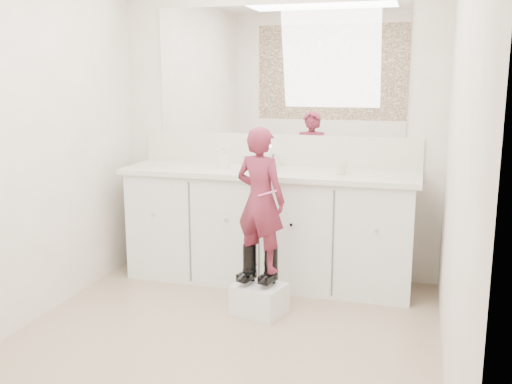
% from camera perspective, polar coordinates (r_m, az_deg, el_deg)
% --- Properties ---
extents(floor, '(3.00, 3.00, 0.00)m').
position_cam_1_polar(floor, '(3.54, -4.11, -15.34)').
color(floor, '#8A785A').
rests_on(floor, ground).
extents(wall_back, '(2.60, 0.00, 2.60)m').
position_cam_1_polar(wall_back, '(4.61, 2.19, 6.54)').
color(wall_back, beige).
rests_on(wall_back, floor).
extents(wall_front, '(2.60, 0.00, 2.60)m').
position_cam_1_polar(wall_front, '(1.88, -20.75, -1.31)').
color(wall_front, beige).
rests_on(wall_front, floor).
extents(wall_left, '(0.00, 3.00, 3.00)m').
position_cam_1_polar(wall_left, '(3.84, -22.97, 4.67)').
color(wall_left, beige).
rests_on(wall_left, floor).
extents(wall_right, '(0.00, 3.00, 3.00)m').
position_cam_1_polar(wall_right, '(2.99, 19.66, 3.25)').
color(wall_right, beige).
rests_on(wall_right, floor).
extents(vanity_cabinet, '(2.20, 0.55, 0.85)m').
position_cam_1_polar(vanity_cabinet, '(4.48, 1.26, -3.67)').
color(vanity_cabinet, silver).
rests_on(vanity_cabinet, floor).
extents(countertop, '(2.28, 0.58, 0.04)m').
position_cam_1_polar(countertop, '(4.37, 1.23, 1.92)').
color(countertop, beige).
rests_on(countertop, vanity_cabinet).
extents(backsplash, '(2.28, 0.03, 0.25)m').
position_cam_1_polar(backsplash, '(4.61, 2.13, 4.23)').
color(backsplash, beige).
rests_on(backsplash, countertop).
extents(mirror, '(2.00, 0.02, 1.00)m').
position_cam_1_polar(mirror, '(4.58, 2.19, 12.02)').
color(mirror, white).
rests_on(mirror, wall_back).
extents(dot_panel, '(2.00, 0.01, 1.20)m').
position_cam_1_polar(dot_panel, '(1.84, -21.56, 12.53)').
color(dot_panel, '#472819').
rests_on(dot_panel, wall_front).
extents(faucet, '(0.08, 0.08, 0.10)m').
position_cam_1_polar(faucet, '(4.52, 1.78, 3.13)').
color(faucet, silver).
rests_on(faucet, countertop).
extents(cup, '(0.11, 0.11, 0.09)m').
position_cam_1_polar(cup, '(4.25, 8.50, 2.41)').
color(cup, beige).
rests_on(cup, countertop).
extents(soap_bottle, '(0.10, 0.10, 0.17)m').
position_cam_1_polar(soap_bottle, '(4.48, -3.29, 3.47)').
color(soap_bottle, beige).
rests_on(soap_bottle, countertop).
extents(step_stool, '(0.38, 0.35, 0.21)m').
position_cam_1_polar(step_stool, '(3.96, 0.35, -10.64)').
color(step_stool, silver).
rests_on(step_stool, floor).
extents(boot_left, '(0.14, 0.20, 0.27)m').
position_cam_1_polar(boot_left, '(3.92, -0.63, -7.19)').
color(boot_left, black).
rests_on(boot_left, step_stool).
extents(boot_right, '(0.14, 0.20, 0.27)m').
position_cam_1_polar(boot_right, '(3.88, 1.51, -7.39)').
color(boot_right, black).
rests_on(boot_right, step_stool).
extents(toddler, '(0.40, 0.32, 0.97)m').
position_cam_1_polar(toddler, '(3.77, 0.44, -0.78)').
color(toddler, '#AD3551').
rests_on(toddler, step_stool).
extents(toothbrush, '(0.13, 0.05, 0.06)m').
position_cam_1_polar(toothbrush, '(3.67, 1.15, -0.13)').
color(toothbrush, pink).
rests_on(toothbrush, toddler).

